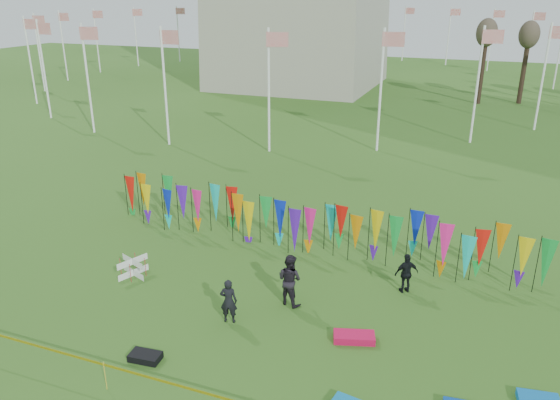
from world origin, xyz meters
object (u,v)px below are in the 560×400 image
(kite_bag_black, at_px, (145,357))
(person_left, at_px, (229,301))
(kite_bag_red, at_px, (354,337))
(kite_bag_teal, at_px, (538,399))
(box_kite, at_px, (133,267))
(person_mid, at_px, (290,280))
(person_right, at_px, (406,273))

(kite_bag_black, bearing_deg, person_left, 62.05)
(kite_bag_red, distance_m, kite_bag_teal, 5.28)
(kite_bag_red, xyz_separation_m, kite_bag_black, (-5.51, -3.15, -0.01))
(box_kite, height_order, person_mid, person_mid)
(person_right, relative_size, kite_bag_red, 1.18)
(person_mid, relative_size, kite_bag_teal, 1.79)
(kite_bag_red, bearing_deg, kite_bag_teal, -10.09)
(box_kite, distance_m, person_left, 4.98)
(kite_bag_red, distance_m, kite_bag_black, 6.34)
(person_mid, height_order, kite_bag_red, person_mid)
(person_left, relative_size, kite_bag_teal, 1.49)
(person_left, distance_m, person_mid, 2.29)
(person_right, xyz_separation_m, kite_bag_black, (-6.51, -6.69, -0.65))
(person_left, distance_m, kite_bag_red, 4.16)
(kite_bag_black, bearing_deg, kite_bag_teal, 11.73)
(person_left, xyz_separation_m, kite_bag_red, (4.08, 0.46, -0.66))
(box_kite, bearing_deg, kite_bag_teal, -7.74)
(person_left, xyz_separation_m, person_right, (5.08, 4.00, -0.02))
(person_left, relative_size, person_mid, 0.83)
(person_left, relative_size, kite_bag_red, 1.22)
(box_kite, relative_size, kite_bag_black, 0.82)
(box_kite, bearing_deg, kite_bag_black, -51.19)
(box_kite, height_order, kite_bag_teal, box_kite)
(person_mid, xyz_separation_m, kite_bag_red, (2.62, -1.31, -0.81))
(person_left, distance_m, kite_bag_teal, 9.32)
(person_left, height_order, kite_bag_black, person_left)
(person_mid, height_order, kite_bag_black, person_mid)
(box_kite, height_order, person_right, person_right)
(kite_bag_black, relative_size, kite_bag_teal, 0.88)
(person_left, height_order, kite_bag_teal, person_left)
(person_left, height_order, person_mid, person_mid)
(person_mid, bearing_deg, person_right, -131.56)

